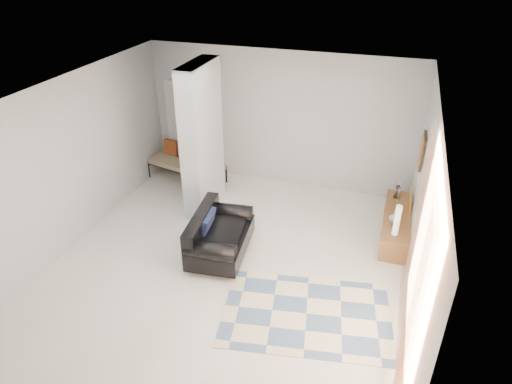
% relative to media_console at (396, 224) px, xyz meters
% --- Properties ---
extents(floor, '(6.00, 6.00, 0.00)m').
position_rel_media_console_xyz_m(floor, '(-2.52, -1.70, -0.20)').
color(floor, silver).
rests_on(floor, ground).
extents(ceiling, '(6.00, 6.00, 0.00)m').
position_rel_media_console_xyz_m(ceiling, '(-2.52, -1.70, 2.60)').
color(ceiling, white).
rests_on(ceiling, wall_back).
extents(wall_back, '(6.00, 0.00, 6.00)m').
position_rel_media_console_xyz_m(wall_back, '(-2.52, 1.30, 1.20)').
color(wall_back, '#BBBEC0').
rests_on(wall_back, ground).
extents(wall_front, '(6.00, 0.00, 6.00)m').
position_rel_media_console_xyz_m(wall_front, '(-2.52, -4.70, 1.20)').
color(wall_front, '#BBBEC0').
rests_on(wall_front, ground).
extents(wall_left, '(0.00, 6.00, 6.00)m').
position_rel_media_console_xyz_m(wall_left, '(-5.27, -1.70, 1.20)').
color(wall_left, '#BBBEC0').
rests_on(wall_left, ground).
extents(wall_right, '(0.00, 6.00, 6.00)m').
position_rel_media_console_xyz_m(wall_right, '(0.23, -1.70, 1.20)').
color(wall_right, '#BBBEC0').
rests_on(wall_right, ground).
extents(partition_column, '(0.35, 1.20, 2.80)m').
position_rel_media_console_xyz_m(partition_column, '(-3.62, -0.10, 1.20)').
color(partition_column, '#B8BFC0').
rests_on(partition_column, floor).
extents(hallway_door, '(0.85, 0.06, 2.04)m').
position_rel_media_console_xyz_m(hallway_door, '(-4.62, 1.26, 0.82)').
color(hallway_door, silver).
rests_on(hallway_door, floor).
extents(curtain, '(0.00, 2.55, 2.55)m').
position_rel_media_console_xyz_m(curtain, '(0.15, -2.85, 1.25)').
color(curtain, '#FF8243').
rests_on(curtain, wall_right).
extents(wall_art, '(0.04, 0.45, 0.55)m').
position_rel_media_console_xyz_m(wall_art, '(0.20, -0.00, 1.45)').
color(wall_art, '#3E2810').
rests_on(wall_art, wall_right).
extents(media_console, '(0.45, 1.79, 0.80)m').
position_rel_media_console_xyz_m(media_console, '(0.00, 0.00, 0.00)').
color(media_console, brown).
rests_on(media_console, floor).
extents(loveseat, '(0.98, 1.51, 0.76)m').
position_rel_media_console_xyz_m(loveseat, '(-2.80, -1.51, 0.16)').
color(loveseat, silver).
rests_on(loveseat, floor).
extents(daybed, '(1.74, 1.02, 0.77)m').
position_rel_media_console_xyz_m(daybed, '(-4.44, 0.78, 0.22)').
color(daybed, black).
rests_on(daybed, floor).
extents(area_rug, '(2.57, 1.93, 0.01)m').
position_rel_media_console_xyz_m(area_rug, '(-1.08, -2.44, -0.20)').
color(area_rug, beige).
rests_on(area_rug, floor).
extents(cylinder_lamp, '(0.10, 0.10, 0.53)m').
position_rel_media_console_xyz_m(cylinder_lamp, '(-0.02, -0.63, 0.46)').
color(cylinder_lamp, silver).
rests_on(cylinder_lamp, media_console).
extents(bronze_figurine, '(0.14, 0.14, 0.26)m').
position_rel_media_console_xyz_m(bronze_figurine, '(-0.05, 0.61, 0.33)').
color(bronze_figurine, black).
rests_on(bronze_figurine, media_console).
extents(vase, '(0.21, 0.21, 0.20)m').
position_rel_media_console_xyz_m(vase, '(-0.05, -0.27, 0.30)').
color(vase, silver).
rests_on(vase, media_console).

